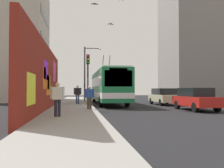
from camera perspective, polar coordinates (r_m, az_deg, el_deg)
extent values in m
plane|color=black|center=(19.09, -4.81, -5.79)|extent=(80.00, 80.00, 0.00)
cube|color=gray|center=(19.04, -9.64, -5.56)|extent=(48.00, 3.20, 0.15)
cube|color=maroon|center=(15.84, -16.18, 1.30)|extent=(15.38, 0.30, 4.38)
cube|color=orange|center=(14.24, -16.39, 1.39)|extent=(1.06, 0.02, 1.30)
cube|color=orange|center=(16.10, -15.48, -0.31)|extent=(2.06, 0.02, 1.35)
cube|color=yellow|center=(10.40, -19.33, -1.19)|extent=(1.83, 0.02, 1.35)
cube|color=yellow|center=(16.01, -15.52, 0.38)|extent=(1.03, 0.02, 0.94)
cube|color=#F2338C|center=(20.19, -14.07, 2.95)|extent=(2.05, 0.02, 1.70)
cube|color=#8C19D8|center=(14.81, -16.09, 3.32)|extent=(1.87, 0.02, 1.15)
cube|color=#B2A899|center=(32.12, -23.04, 9.20)|extent=(9.14, 7.56, 14.62)
cube|color=black|center=(30.99, -16.26, 4.09)|extent=(7.77, 0.04, 1.10)
cube|color=black|center=(31.45, -16.22, 9.90)|extent=(7.77, 0.04, 1.10)
cube|color=black|center=(32.23, -16.18, 15.49)|extent=(7.77, 0.04, 1.10)
cube|color=gray|center=(39.10, 19.75, 9.71)|extent=(8.34, 9.04, 17.88)
cube|color=black|center=(40.84, 25.43, 2.86)|extent=(7.09, 0.04, 1.10)
cube|color=black|center=(41.19, 25.38, 7.30)|extent=(7.09, 0.04, 1.10)
cube|color=black|center=(41.79, 25.33, 11.64)|extent=(7.09, 0.04, 1.10)
cube|color=black|center=(42.62, 25.28, 15.84)|extent=(7.09, 0.04, 1.10)
cube|color=#19723F|center=(23.09, -0.97, -0.50)|extent=(11.85, 2.49, 2.75)
cube|color=silver|center=(23.16, -0.97, 3.06)|extent=(11.38, 2.29, 0.12)
cube|color=white|center=(23.09, -0.97, -2.55)|extent=(11.87, 2.51, 0.44)
cube|color=black|center=(17.27, 1.62, 1.41)|extent=(0.04, 2.12, 1.24)
cube|color=black|center=(23.10, -0.97, 0.53)|extent=(10.90, 2.52, 0.88)
cube|color=orange|center=(17.32, 1.61, 3.54)|extent=(0.06, 1.37, 0.28)
cylinder|color=black|center=(25.03, -0.71, 4.65)|extent=(1.43, 0.06, 2.00)
cylinder|color=black|center=(24.95, -2.31, 4.67)|extent=(1.43, 0.06, 2.00)
cylinder|color=black|center=(19.57, 3.78, -4.22)|extent=(1.00, 0.28, 1.00)
cylinder|color=black|center=(19.21, -2.82, -4.27)|extent=(1.00, 0.28, 1.00)
cylinder|color=black|center=(27.02, 0.34, -3.44)|extent=(1.00, 0.28, 1.00)
cylinder|color=black|center=(26.76, -4.44, -3.46)|extent=(1.00, 0.28, 1.00)
cube|color=#B21E19|center=(17.28, 20.02, -4.01)|extent=(4.08, 1.74, 0.66)
cube|color=black|center=(17.33, 19.88, -1.92)|extent=(2.45, 1.57, 0.60)
cylinder|color=black|center=(16.53, 24.63, -5.23)|extent=(0.64, 0.22, 0.64)
cylinder|color=black|center=(15.75, 19.92, -5.47)|extent=(0.64, 0.22, 0.64)
cylinder|color=black|center=(18.84, 20.13, -4.79)|extent=(0.64, 0.22, 0.64)
cylinder|color=black|center=(18.16, 15.84, -4.95)|extent=(0.64, 0.22, 0.64)
cube|color=#C6B793|center=(22.69, 12.79, -3.42)|extent=(4.14, 1.86, 0.66)
cube|color=black|center=(22.75, 12.70, -1.83)|extent=(2.48, 1.67, 0.60)
cylinder|color=black|center=(21.77, 16.14, -4.35)|extent=(0.64, 0.22, 0.64)
cylinder|color=black|center=(21.13, 12.05, -4.47)|extent=(0.64, 0.22, 0.64)
cylinder|color=black|center=(24.28, 13.44, -4.06)|extent=(0.64, 0.22, 0.64)
cylinder|color=black|center=(23.71, 9.72, -4.14)|extent=(0.64, 0.22, 0.64)
cylinder|color=#2D3F59|center=(20.99, -8.31, -3.83)|extent=(0.14, 0.14, 0.83)
cylinder|color=#2D3F59|center=(20.99, -8.78, -3.83)|extent=(0.14, 0.14, 0.83)
cube|color=black|center=(20.97, -8.54, -1.84)|extent=(0.22, 0.49, 0.63)
cylinder|color=black|center=(20.98, -7.73, -1.75)|extent=(0.09, 0.09, 0.59)
cylinder|color=black|center=(20.98, -9.34, -1.75)|extent=(0.09, 0.09, 0.59)
sphere|color=beige|center=(20.98, -8.53, -0.67)|extent=(0.23, 0.23, 0.23)
cylinder|color=#1E1E2D|center=(11.52, -12.96, -5.83)|extent=(0.14, 0.14, 0.83)
cylinder|color=#1E1E2D|center=(11.53, -13.80, -5.82)|extent=(0.14, 0.14, 0.83)
cube|color=silver|center=(11.49, -13.36, -2.24)|extent=(0.22, 0.48, 0.62)
cylinder|color=silver|center=(11.47, -11.91, -2.09)|extent=(0.09, 0.09, 0.59)
cylinder|color=silver|center=(11.52, -14.80, -2.07)|extent=(0.09, 0.09, 0.59)
sphere|color=beige|center=(11.49, -13.35, -0.14)|extent=(0.22, 0.22, 0.22)
cylinder|color=#3F3326|center=(15.62, -5.33, -4.79)|extent=(0.14, 0.14, 0.77)
cylinder|color=#3F3326|center=(15.61, -5.91, -4.79)|extent=(0.14, 0.14, 0.77)
cube|color=#264C99|center=(15.59, -5.61, -2.30)|extent=(0.22, 0.45, 0.58)
cylinder|color=#264C99|center=(15.60, -4.60, -2.20)|extent=(0.09, 0.09, 0.55)
cylinder|color=#264C99|center=(15.58, -6.63, -2.19)|extent=(0.09, 0.09, 0.55)
sphere|color=beige|center=(15.59, -5.61, -0.85)|extent=(0.21, 0.21, 0.21)
cylinder|color=#2D382D|center=(20.34, -6.02, 1.12)|extent=(0.14, 0.14, 4.41)
cube|color=black|center=(20.28, -5.98, 6.11)|extent=(0.20, 0.28, 0.84)
sphere|color=red|center=(20.21, -5.96, 6.93)|extent=(0.18, 0.18, 0.18)
sphere|color=yellow|center=(20.17, -5.97, 6.15)|extent=(0.18, 0.18, 0.18)
sphere|color=green|center=(20.13, -5.97, 5.36)|extent=(0.18, 0.18, 0.18)
cylinder|color=#4C4C51|center=(26.23, -6.80, 2.49)|extent=(0.18, 0.18, 6.17)
cylinder|color=#4C4C51|center=(26.63, -4.89, 8.79)|extent=(0.10, 1.74, 0.10)
ellipsoid|color=silver|center=(26.69, -3.00, 8.66)|extent=(0.44, 0.28, 0.20)
ellipsoid|color=slate|center=(21.87, -0.37, 14.61)|extent=(0.32, 0.14, 0.12)
cube|color=slate|center=(21.90, 0.00, 14.67)|extent=(0.20, 0.25, 0.16)
cube|color=slate|center=(21.86, -0.75, 14.70)|extent=(0.20, 0.25, 0.16)
ellipsoid|color=slate|center=(20.66, -4.33, 19.14)|extent=(0.32, 0.14, 0.12)
cube|color=slate|center=(20.68, -3.92, 19.21)|extent=(0.20, 0.28, 0.09)
cube|color=slate|center=(20.66, -4.74, 19.23)|extent=(0.20, 0.28, 0.09)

